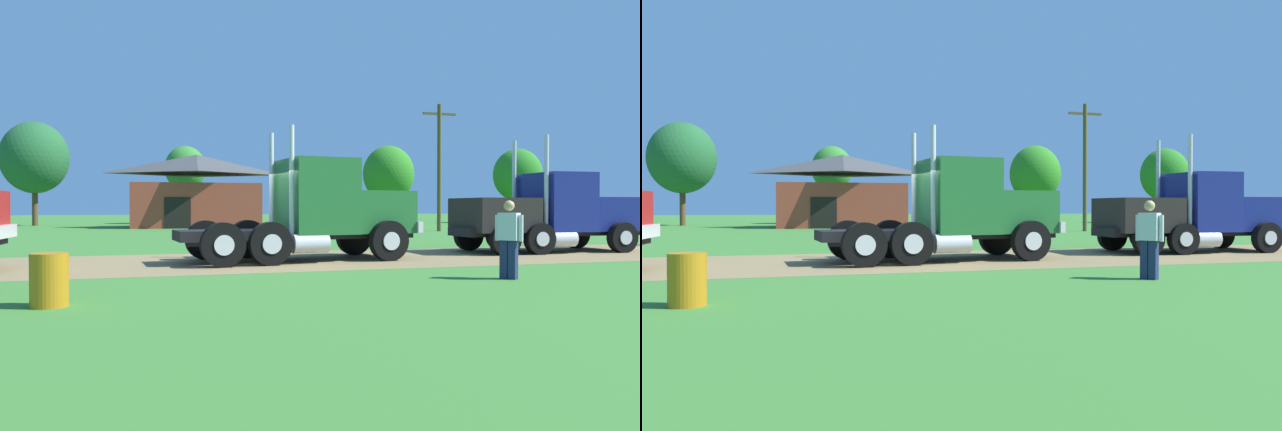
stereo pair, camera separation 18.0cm
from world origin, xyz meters
The scene contains 12 objects.
ground_plane centered at (0.00, 0.00, 0.00)m, with size 200.00×200.00×0.00m, color #3A772D.
dirt_track centered at (0.00, 0.00, 0.00)m, with size 120.00×6.10×0.01m, color olive.
truck_foreground_white centered at (1.50, -0.07, 1.39)m, with size 7.05×3.16×3.72m.
truck_near_left centered at (9.73, 0.64, 1.27)m, with size 6.72×2.75×3.87m.
visitor_walking_mid centered at (3.95, -5.55, 0.89)m, with size 0.44×0.52×1.67m.
steel_barrel centered at (-4.83, -6.53, 0.41)m, with size 0.56×0.56×0.82m, color #B27214.
shed_building centered at (0.07, 28.42, 2.66)m, with size 9.96×6.96×5.46m.
utility_pole_near centered at (14.08, 16.59, 4.22)m, with size 2.20×0.26×7.94m.
tree_left centered at (-12.21, 35.11, 5.47)m, with size 5.24×5.24×8.37m.
tree_mid centered at (-0.21, 37.78, 4.97)m, with size 3.68×3.68×7.04m.
tree_right centered at (20.90, 40.62, 4.99)m, with size 5.40×5.40×7.98m.
tree_far_right centered at (30.67, 32.05, 4.59)m, with size 4.57×4.57×7.12m.
Camera 1 is at (-3.35, -16.20, 1.53)m, focal length 32.60 mm.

